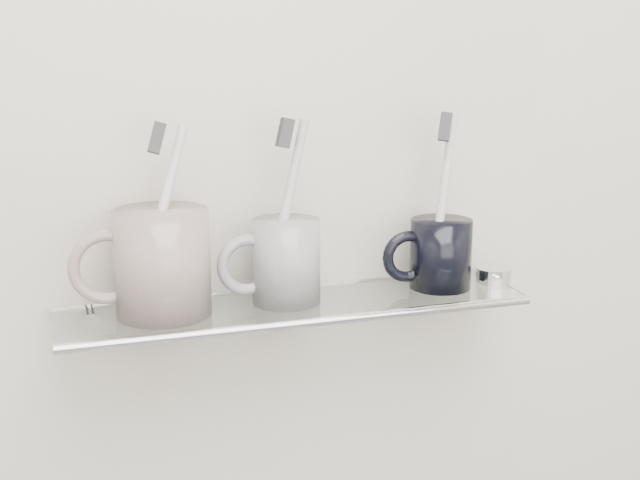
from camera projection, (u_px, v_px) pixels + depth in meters
name	position (u px, v px, depth m)	size (l,w,h in m)	color
wall_back	(278.00, 155.00, 0.97)	(2.50, 2.50, 0.00)	beige
shelf_glass	(295.00, 306.00, 0.95)	(0.50, 0.12, 0.01)	silver
shelf_rail	(310.00, 322.00, 0.90)	(0.01, 0.01, 0.50)	silver
bracket_left	(91.00, 322.00, 0.94)	(0.02, 0.02, 0.03)	silver
bracket_right	(453.00, 286.00, 1.06)	(0.02, 0.02, 0.03)	silver
mug_left	(162.00, 263.00, 0.90)	(0.10, 0.10, 0.11)	beige
mug_left_handle	(107.00, 267.00, 0.89)	(0.08, 0.08, 0.01)	beige
toothbrush_left	(160.00, 218.00, 0.89)	(0.01, 0.01, 0.19)	white
bristles_left	(157.00, 138.00, 0.87)	(0.01, 0.02, 0.03)	#323235
mug_center	(286.00, 261.00, 0.94)	(0.07, 0.07, 0.09)	white
mug_center_handle	(247.00, 265.00, 0.93)	(0.07, 0.07, 0.01)	white
toothbrush_center	(286.00, 210.00, 0.93)	(0.01, 0.01, 0.19)	#B4B4B4
bristles_center	(285.00, 133.00, 0.91)	(0.01, 0.02, 0.03)	#323235
mug_right	(441.00, 254.00, 1.00)	(0.07, 0.07, 0.08)	black
mug_right_handle	(407.00, 257.00, 0.99)	(0.06, 0.06, 0.01)	black
toothbrush_right	(443.00, 199.00, 0.98)	(0.01, 0.01, 0.19)	beige
bristles_right	(445.00, 127.00, 0.96)	(0.01, 0.02, 0.03)	#323235
chrome_cap	(493.00, 274.00, 1.02)	(0.04, 0.04, 0.02)	silver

